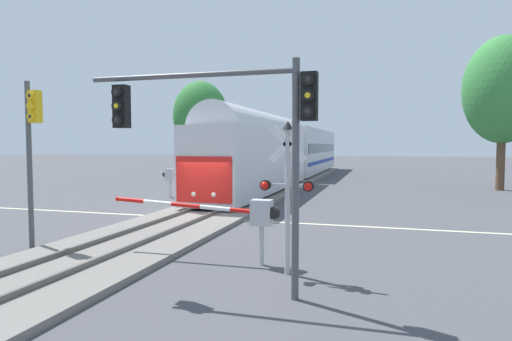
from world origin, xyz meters
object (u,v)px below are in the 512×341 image
commuter_train (290,150)px  crossing_gate_near (245,213)px  traffic_signal_near_right (229,119)px  crossing_signal_mast (287,181)px  maple_right_background (503,90)px  traffic_signal_median (32,137)px  crossing_gate_far (181,175)px  oak_behind_train (201,117)px

commuter_train → crossing_gate_near: 26.76m
commuter_train → traffic_signal_near_right: commuter_train is taller
crossing_signal_mast → maple_right_background: 26.91m
crossing_signal_mast → traffic_signal_median: 8.38m
commuter_train → maple_right_background: 16.87m
traffic_signal_median → crossing_signal_mast: bearing=-3.1°
crossing_gate_far → traffic_signal_median: bearing=-84.1°
oak_behind_train → crossing_gate_far: bearing=-72.1°
crossing_gate_far → maple_right_background: (20.08, 10.64, 5.77)m
commuter_train → maple_right_background: size_ratio=3.76×
commuter_train → crossing_gate_near: bearing=-80.8°
crossing_gate_near → crossing_signal_mast: size_ratio=1.31×
crossing_signal_mast → traffic_signal_median: bearing=176.9°
traffic_signal_near_right → oak_behind_train: size_ratio=0.60×
crossing_gate_near → crossing_gate_far: (-8.31, 13.05, 0.01)m
commuter_train → traffic_signal_near_right: bearing=-80.7°
crossing_gate_near → commuter_train: bearing=99.2°
maple_right_background → oak_behind_train: size_ratio=1.23×
commuter_train → traffic_signal_near_right: (4.70, -28.76, 1.06)m
traffic_signal_median → traffic_signal_near_right: bearing=-16.5°
crossing_gate_near → crossing_gate_far: bearing=122.5°
oak_behind_train → maple_right_background: bearing=-2.8°
commuter_train → crossing_signal_mast: (5.62, -27.03, -0.41)m
crossing_gate_far → oak_behind_train: (-3.82, 11.80, 4.38)m
traffic_signal_near_right → traffic_signal_median: (-7.36, 2.18, -0.31)m
crossing_signal_mast → maple_right_background: (10.44, 24.34, 4.81)m
crossing_gate_near → crossing_gate_far: same height
commuter_train → traffic_signal_near_right: size_ratio=7.78×
crossing_gate_far → traffic_signal_median: (1.36, -13.25, 2.12)m
crossing_gate_near → traffic_signal_near_right: traffic_signal_near_right is taller
traffic_signal_near_right → crossing_signal_mast: bearing=61.9°
crossing_gate_near → crossing_signal_mast: (1.34, -0.65, 0.97)m
crossing_gate_near → maple_right_background: (11.77, 23.69, 5.78)m
commuter_train → oak_behind_train: (-7.84, -1.53, 3.01)m
maple_right_background → oak_behind_train: maple_right_background is taller
commuter_train → crossing_gate_near: size_ratio=8.14×
maple_right_background → crossing_signal_mast: bearing=-113.2°
crossing_gate_far → traffic_signal_near_right: size_ratio=1.18×
crossing_gate_near → traffic_signal_near_right: (0.41, -2.38, 2.44)m
commuter_train → traffic_signal_median: (-2.66, -26.58, 0.75)m
traffic_signal_median → oak_behind_train: bearing=101.7°
maple_right_background → oak_behind_train: bearing=177.2°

